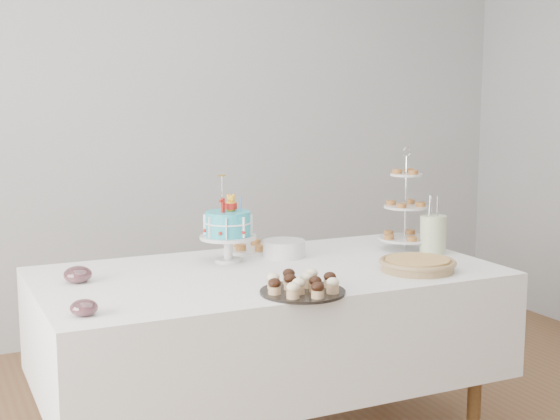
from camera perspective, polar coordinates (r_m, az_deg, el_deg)
name	(u,v)px	position (r m, az deg, el deg)	size (l,w,h in m)	color
walls	(300,137)	(2.96, 1.50, 5.36)	(5.04, 4.04, 2.70)	#A5A7AA
table	(268,322)	(3.37, -0.87, -8.19)	(1.92, 1.02, 0.77)	white
birthday_cake	(228,238)	(3.46, -3.81, -2.09)	(0.25, 0.25, 0.39)	silver
cupcake_tray	(303,284)	(2.94, 1.67, -5.43)	(0.32, 0.32, 0.07)	black
pie	(417,264)	(3.35, 10.03, -3.90)	(0.33, 0.33, 0.05)	tan
tiered_stand	(406,207)	(3.74, 9.17, 0.20)	(0.25, 0.25, 0.49)	silver
plate_stack	(284,249)	(3.57, 0.31, -2.84)	(0.20, 0.20, 0.08)	silver
pastry_plate	(253,247)	(3.70, -2.00, -2.73)	(0.27, 0.27, 0.04)	silver
jam_bowl_a	(84,308)	(2.73, -14.15, -6.96)	(0.10, 0.10, 0.06)	silver
jam_bowl_b	(78,275)	(3.20, -14.57, -4.61)	(0.11, 0.11, 0.07)	silver
utensil_pitcher	(433,233)	(3.70, 11.13, -1.65)	(0.13, 0.12, 0.27)	white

